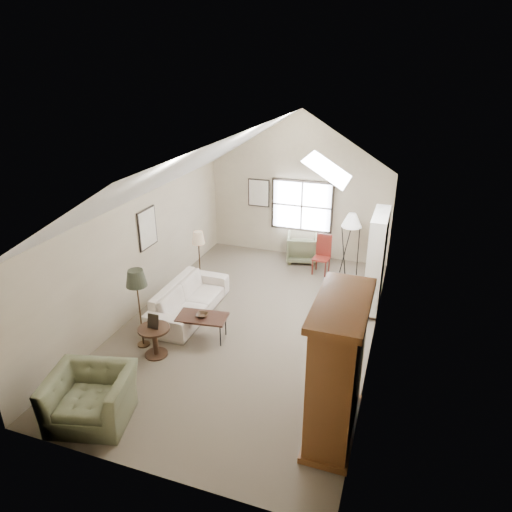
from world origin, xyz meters
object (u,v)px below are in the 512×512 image
(armchair_near, at_px, (91,397))
(coffee_table, at_px, (203,327))
(armchair_far, at_px, (302,248))
(side_table, at_px, (155,341))
(side_chair, at_px, (321,255))
(armoire, at_px, (337,370))
(sofa, at_px, (189,299))

(armchair_near, relative_size, coffee_table, 1.25)
(armchair_near, distance_m, armchair_far, 7.13)
(armchair_near, xyz_separation_m, side_table, (0.07, 1.76, -0.10))
(armchair_far, relative_size, side_chair, 0.81)
(armoire, xyz_separation_m, armchair_far, (-1.94, 5.98, -0.72))
(armoire, relative_size, armchair_near, 1.81)
(coffee_table, distance_m, side_chair, 4.08)
(sofa, distance_m, side_table, 1.60)
(armchair_near, height_order, side_chair, side_chair)
(side_chair, bearing_deg, armchair_near, -104.08)
(sofa, distance_m, armchair_near, 3.36)
(armoire, bearing_deg, coffee_table, 150.94)
(side_table, xyz_separation_m, side_chair, (2.21, 4.54, 0.22))
(sofa, bearing_deg, side_chair, -38.07)
(armchair_far, height_order, side_table, armchair_far)
(armchair_near, xyz_separation_m, side_chair, (2.27, 6.30, 0.12))
(sofa, bearing_deg, side_table, -176.40)
(armoire, distance_m, side_table, 3.66)
(sofa, relative_size, armchair_near, 1.94)
(armchair_far, height_order, side_chair, side_chair)
(sofa, bearing_deg, coffee_table, -138.79)
(sofa, height_order, side_chair, side_chair)
(sofa, height_order, coffee_table, sofa)
(coffee_table, distance_m, side_table, 1.00)
(armoire, relative_size, sofa, 0.93)
(armchair_near, xyz_separation_m, coffee_table, (0.66, 2.57, -0.15))
(armoire, height_order, sofa, armoire)
(coffee_table, xyz_separation_m, side_chair, (1.61, 3.73, 0.27))
(coffee_table, relative_size, side_table, 1.65)
(armoire, relative_size, coffee_table, 2.26)
(armchair_near, bearing_deg, armoire, 1.07)
(sofa, bearing_deg, armchair_far, -24.57)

